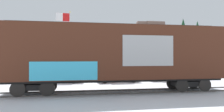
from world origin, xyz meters
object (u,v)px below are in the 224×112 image
flagpole (67,33)px  parked_car_silver (58,73)px  parked_car_white (116,73)px  freight_car (116,54)px  parked_car_tan (167,72)px

flagpole → parked_car_silver: (-0.50, -4.89, -4.36)m
flagpole → parked_car_white: size_ratio=1.86×
freight_car → parked_car_silver: bearing=125.3°
parked_car_white → flagpole: bearing=133.6°
freight_car → parked_car_tan: size_ratio=3.30×
parked_car_silver → freight_car: bearing=-54.7°
parked_car_silver → parked_car_white: size_ratio=1.07×
freight_car → parked_car_white: bearing=79.8°
freight_car → parked_car_silver: freight_car is taller
flagpole → parked_car_tan: bearing=-24.7°
flagpole → parked_car_silver: size_ratio=1.74×
parked_car_silver → flagpole: bearing=84.1°
parked_car_tan → parked_car_silver: bearing=-179.5°
parked_car_white → freight_car: bearing=-100.2°
flagpole → parked_car_tan: 12.28m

